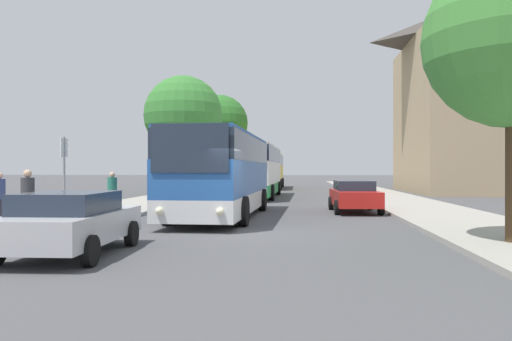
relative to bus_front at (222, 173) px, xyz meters
name	(u,v)px	position (x,y,z in m)	size (l,w,h in m)	color
ground_plane	(253,233)	(1.72, -4.75, -1.75)	(300.00, 300.00, 0.00)	#4C4C4F
sidewalk_left	(30,228)	(-5.28, -4.75, -1.67)	(4.00, 120.00, 0.15)	#A39E93
sidewalk_right	(497,233)	(8.72, -4.75, -1.67)	(4.00, 120.00, 0.15)	#A39E93
building_right_background	(506,90)	(19.69, 22.70, 6.57)	(15.53, 13.97, 16.64)	tan
bus_front	(222,173)	(0.00, 0.00, 0.00)	(3.06, 10.59, 3.26)	silver
bus_middle	(257,170)	(0.11, 13.94, 0.10)	(2.91, 11.55, 3.46)	#238942
bus_rear	(269,170)	(-0.17, 29.97, 0.09)	(2.89, 11.58, 3.43)	#2D2D2D
parked_car_left_curb	(70,222)	(-1.93, -8.98, -1.01)	(2.22, 4.28, 1.39)	#B7B7BC
parked_car_right_near	(354,195)	(5.46, 2.78, -1.01)	(2.13, 4.30, 1.39)	red
bus_stop_sign	(64,170)	(-4.52, -4.06, 0.13)	(0.08, 0.45, 2.80)	gray
pedestrian_waiting_near	(112,193)	(-4.19, -0.78, -0.77)	(0.36, 0.36, 1.65)	#23232D
pedestrian_walking_back	(28,201)	(-4.39, -6.43, -0.72)	(0.36, 0.36, 1.74)	#23232D
tree_left_near	(183,115)	(-5.36, 15.66, 4.05)	(5.64, 5.64, 8.47)	brown
tree_left_far	(220,123)	(-4.79, 28.04, 4.59)	(5.47, 5.47, 8.94)	brown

